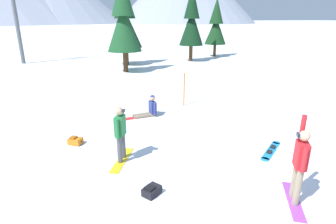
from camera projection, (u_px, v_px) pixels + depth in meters
name	position (u px, v px, depth m)	size (l,w,h in m)	color
ground_plane	(233.00, 216.00, 6.07)	(800.00, 800.00, 0.00)	white
snowboarder_foreground	(300.00, 164.00, 6.24)	(1.01, 1.46, 2.09)	#993FD8
snowboarder_midground	(121.00, 133.00, 8.14)	(0.95, 1.53, 1.72)	yellow
snowboarder_background	(149.00, 109.00, 12.13)	(1.80, 0.64, 0.95)	gray
loose_snowboard_near_left	(271.00, 150.00, 9.02)	(1.48, 1.26, 0.09)	#1E8CD8
backpack_orange	(75.00, 141.00, 9.47)	(0.55, 0.52, 0.27)	orange
backpack_black	(152.00, 191.00, 6.75)	(0.55, 0.52, 0.27)	black
trail_marker_pole	(184.00, 89.00, 13.45)	(0.06, 0.06, 1.64)	orange
pine_tree_short	(192.00, 21.00, 26.45)	(2.36, 2.36, 7.16)	#472D19
pine_tree_tall	(123.00, 19.00, 20.86)	(2.66, 2.66, 7.50)	#472D19
pine_tree_young	(216.00, 25.00, 29.92)	(2.36, 2.36, 6.23)	#472D19
pine_tree_slender	(125.00, 21.00, 24.38)	(2.92, 2.92, 7.19)	#472D19
ski_lift_tower	(14.00, 5.00, 24.65)	(3.91, 0.36, 8.83)	#595B60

